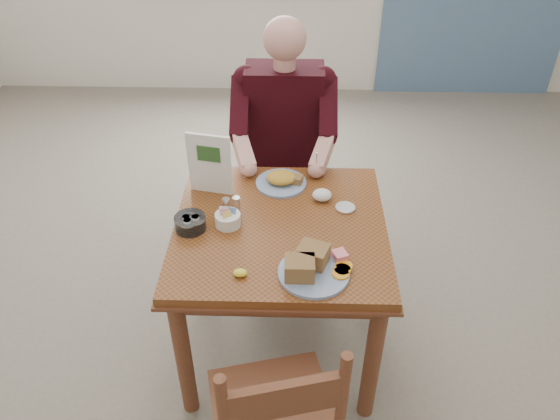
{
  "coord_description": "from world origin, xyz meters",
  "views": [
    {
      "loc": [
        0.05,
        -1.81,
        2.2
      ],
      "look_at": [
        -0.0,
        0.0,
        0.83
      ],
      "focal_mm": 35.0,
      "sensor_mm": 36.0,
      "label": 1
    }
  ],
  "objects_px": {
    "chair_far": "(284,175)",
    "near_plate": "(311,266)",
    "far_plate": "(282,180)",
    "diner": "(284,131)",
    "table": "(280,244)"
  },
  "relations": [
    {
      "from": "chair_far",
      "to": "near_plate",
      "type": "height_order",
      "value": "chair_far"
    },
    {
      "from": "near_plate",
      "to": "far_plate",
      "type": "height_order",
      "value": "near_plate"
    },
    {
      "from": "diner",
      "to": "near_plate",
      "type": "bearing_deg",
      "value": -82.8
    },
    {
      "from": "diner",
      "to": "far_plate",
      "type": "xyz_separation_m",
      "value": [
        0.0,
        -0.41,
        -0.04
      ]
    },
    {
      "from": "near_plate",
      "to": "chair_far",
      "type": "bearing_deg",
      "value": 96.61
    },
    {
      "from": "table",
      "to": "near_plate",
      "type": "xyz_separation_m",
      "value": [
        0.13,
        -0.29,
        0.15
      ]
    },
    {
      "from": "table",
      "to": "chair_far",
      "type": "xyz_separation_m",
      "value": [
        0.0,
        0.8,
        -0.16
      ]
    },
    {
      "from": "diner",
      "to": "near_plate",
      "type": "height_order",
      "value": "diner"
    },
    {
      "from": "table",
      "to": "near_plate",
      "type": "relative_size",
      "value": 2.97
    },
    {
      "from": "diner",
      "to": "near_plate",
      "type": "relative_size",
      "value": 4.47
    },
    {
      "from": "table",
      "to": "far_plate",
      "type": "distance_m",
      "value": 0.33
    },
    {
      "from": "chair_far",
      "to": "near_plate",
      "type": "xyz_separation_m",
      "value": [
        0.13,
        -1.09,
        0.31
      ]
    },
    {
      "from": "table",
      "to": "chair_far",
      "type": "distance_m",
      "value": 0.81
    },
    {
      "from": "chair_far",
      "to": "diner",
      "type": "distance_m",
      "value": 0.34
    },
    {
      "from": "diner",
      "to": "far_plate",
      "type": "height_order",
      "value": "diner"
    }
  ]
}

